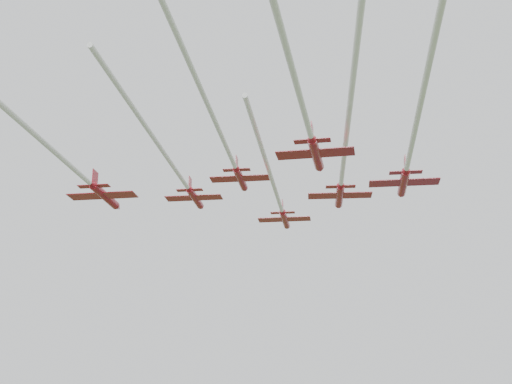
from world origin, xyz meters
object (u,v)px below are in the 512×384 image
at_px(jet_row2_right, 343,162).
at_px(jet_row3_left, 69,164).
at_px(jet_lead, 277,197).
at_px(jet_row3_mid, 222,137).
at_px(jet_row3_right, 414,133).
at_px(jet_row2_left, 176,171).
at_px(jet_row4_right, 303,107).

xyz_separation_m(jet_row2_right, jet_row3_left, (-28.80, -19.86, -2.59)).
bearing_deg(jet_row3_left, jet_lead, 50.31).
height_order(jet_row3_mid, jet_row3_right, jet_row3_mid).
xyz_separation_m(jet_row2_left, jet_row3_left, (-6.21, -15.10, -3.19)).
bearing_deg(jet_row2_left, jet_row3_left, -129.36).
bearing_deg(jet_row2_right, jet_row3_mid, -141.52).
distance_m(jet_lead, jet_row3_left, 35.40).
xyz_separation_m(jet_row2_right, jet_row4_right, (2.90, -22.84, -2.32)).
distance_m(jet_row3_left, jet_row3_right, 41.37).
bearing_deg(jet_row2_left, jet_row2_right, -5.10).
height_order(jet_row2_right, jet_row3_left, jet_row2_right).
bearing_deg(jet_row2_right, jet_row3_right, -63.17).
xyz_separation_m(jet_lead, jet_row2_left, (-8.00, -17.14, -0.28)).
distance_m(jet_lead, jet_row4_right, 39.45).
relative_size(jet_row2_right, jet_row3_left, 1.05).
distance_m(jet_row2_left, jet_row3_mid, 17.06).
xyz_separation_m(jet_row3_right, jet_row4_right, (-8.68, -11.97, -0.19)).
height_order(jet_lead, jet_row3_mid, jet_lead).
distance_m(jet_lead, jet_row3_mid, 28.77).
height_order(jet_row2_right, jet_row3_mid, jet_row2_right).
xyz_separation_m(jet_row3_mid, jet_row3_right, (21.36, 5.07, -1.28)).
xyz_separation_m(jet_lead, jet_row2_right, (14.59, -12.38, -0.88)).
height_order(jet_row3_left, jet_row4_right, jet_row4_right).
height_order(jet_row2_left, jet_row3_right, jet_row2_left).
relative_size(jet_row2_right, jet_row3_right, 0.89).
height_order(jet_lead, jet_row2_left, jet_lead).
bearing_deg(jet_row3_left, jet_row2_left, 51.74).
xyz_separation_m(jet_lead, jet_row3_left, (-14.20, -32.23, -3.47)).
height_order(jet_row2_right, jet_row4_right, jet_row2_right).
distance_m(jet_row2_right, jet_row4_right, 23.14).
bearing_deg(jet_lead, jet_row3_mid, -97.39).
xyz_separation_m(jet_row2_left, jet_row2_right, (22.59, 4.76, -0.60)).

